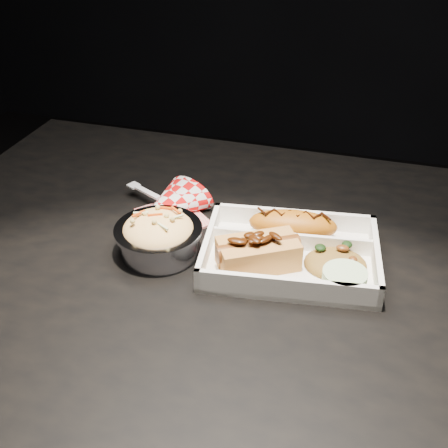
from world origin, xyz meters
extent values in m
cube|color=black|center=(0.00, 0.00, 0.73)|extent=(1.20, 0.80, 0.03)
cylinder|color=black|center=(-0.55, 0.35, 0.36)|extent=(0.05, 0.05, 0.72)
cube|color=white|center=(0.03, 0.02, 0.75)|extent=(0.27, 0.21, 0.01)
cube|color=white|center=(0.01, 0.10, 0.77)|extent=(0.25, 0.04, 0.04)
cube|color=white|center=(0.04, -0.07, 0.77)|extent=(0.25, 0.04, 0.04)
cube|color=white|center=(-0.09, 0.00, 0.77)|extent=(0.03, 0.18, 0.04)
cube|color=white|center=(0.15, 0.03, 0.77)|extent=(0.03, 0.18, 0.04)
cube|color=white|center=(0.02, 0.04, 0.77)|extent=(0.23, 0.04, 0.03)
ellipsoid|color=#B36111|center=(0.02, 0.08, 0.78)|extent=(0.14, 0.07, 0.04)
cube|color=#CB8B45|center=(-0.01, -0.03, 0.78)|extent=(0.11, 0.08, 0.04)
cube|color=#CB8B45|center=(-0.02, 0.00, 0.78)|extent=(0.11, 0.08, 0.04)
cylinder|color=brown|center=(-0.02, -0.01, 0.79)|extent=(0.12, 0.08, 0.03)
ellipsoid|color=olive|center=(0.09, 0.02, 0.77)|extent=(0.10, 0.09, 0.03)
cylinder|color=beige|center=(0.11, -0.03, 0.77)|extent=(0.06, 0.06, 0.03)
cylinder|color=silver|center=(-0.17, -0.01, 0.77)|extent=(0.12, 0.12, 0.04)
cylinder|color=silver|center=(-0.17, -0.01, 0.79)|extent=(0.13, 0.13, 0.01)
ellipsoid|color=beige|center=(-0.17, -0.01, 0.79)|extent=(0.10, 0.10, 0.04)
cube|color=red|center=(-0.18, 0.08, 0.75)|extent=(0.14, 0.14, 0.00)
cone|color=red|center=(-0.19, 0.09, 0.77)|extent=(0.14, 0.14, 0.10)
cube|color=white|center=(-0.24, 0.12, 0.77)|extent=(0.06, 0.04, 0.00)
cube|color=white|center=(-0.27, 0.13, 0.77)|extent=(0.02, 0.02, 0.00)
camera|label=1|loc=(0.12, -0.64, 1.25)|focal=45.00mm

